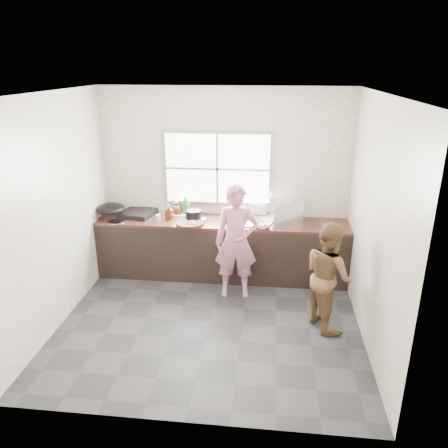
# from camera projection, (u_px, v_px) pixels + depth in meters

# --- Properties ---
(floor) EXTENTS (3.60, 3.20, 0.01)m
(floor) POSITION_uv_depth(u_px,v_px,m) (210.00, 322.00, 5.35)
(floor) COLOR #2B2B2E
(floor) RESTS_ON ground
(ceiling) EXTENTS (3.60, 3.20, 0.01)m
(ceiling) POSITION_uv_depth(u_px,v_px,m) (207.00, 92.00, 4.41)
(ceiling) COLOR silver
(ceiling) RESTS_ON wall_back
(wall_back) EXTENTS (3.60, 0.01, 2.70)m
(wall_back) POSITION_uv_depth(u_px,v_px,m) (224.00, 182.00, 6.38)
(wall_back) COLOR beige
(wall_back) RESTS_ON ground
(wall_left) EXTENTS (0.01, 3.20, 2.70)m
(wall_left) POSITION_uv_depth(u_px,v_px,m) (55.00, 213.00, 5.07)
(wall_left) COLOR silver
(wall_left) RESTS_ON ground
(wall_right) EXTENTS (0.01, 3.20, 2.70)m
(wall_right) POSITION_uv_depth(u_px,v_px,m) (375.00, 225.00, 4.69)
(wall_right) COLOR silver
(wall_right) RESTS_ON ground
(wall_front) EXTENTS (3.60, 0.01, 2.70)m
(wall_front) POSITION_uv_depth(u_px,v_px,m) (179.00, 287.00, 3.39)
(wall_front) COLOR silver
(wall_front) RESTS_ON ground
(cabinet) EXTENTS (3.60, 0.62, 0.82)m
(cabinet) POSITION_uv_depth(u_px,v_px,m) (222.00, 250.00, 6.41)
(cabinet) COLOR black
(cabinet) RESTS_ON floor
(countertop) EXTENTS (3.60, 0.64, 0.04)m
(countertop) POSITION_uv_depth(u_px,v_px,m) (222.00, 222.00, 6.26)
(countertop) COLOR #3A1D18
(countertop) RESTS_ON cabinet
(sink) EXTENTS (0.55, 0.45, 0.02)m
(sink) POSITION_uv_depth(u_px,v_px,m) (246.00, 221.00, 6.22)
(sink) COLOR silver
(sink) RESTS_ON countertop
(faucet) EXTENTS (0.02, 0.02, 0.30)m
(faucet) POSITION_uv_depth(u_px,v_px,m) (247.00, 207.00, 6.35)
(faucet) COLOR silver
(faucet) RESTS_ON countertop
(window_frame) EXTENTS (1.60, 0.05, 1.10)m
(window_frame) POSITION_uv_depth(u_px,v_px,m) (217.00, 169.00, 6.30)
(window_frame) COLOR #9EA0A5
(window_frame) RESTS_ON wall_back
(window_glazing) EXTENTS (1.50, 0.01, 1.00)m
(window_glazing) POSITION_uv_depth(u_px,v_px,m) (217.00, 169.00, 6.28)
(window_glazing) COLOR white
(window_glazing) RESTS_ON window_frame
(woman) EXTENTS (0.56, 0.39, 1.44)m
(woman) POSITION_uv_depth(u_px,v_px,m) (236.00, 245.00, 5.76)
(woman) COLOR #C57693
(woman) RESTS_ON floor
(person_side) EXTENTS (0.72, 0.79, 1.31)m
(person_side) POSITION_uv_depth(u_px,v_px,m) (328.00, 275.00, 5.10)
(person_side) COLOR brown
(person_side) RESTS_ON floor
(cutting_board) EXTENTS (0.45, 0.45, 0.04)m
(cutting_board) POSITION_uv_depth(u_px,v_px,m) (190.00, 223.00, 6.10)
(cutting_board) COLOR black
(cutting_board) RESTS_ON countertop
(cleaver) EXTENTS (0.21, 0.10, 0.01)m
(cleaver) POSITION_uv_depth(u_px,v_px,m) (199.00, 218.00, 6.22)
(cleaver) COLOR #A7AAAE
(cleaver) RESTS_ON cutting_board
(bowl_mince) EXTENTS (0.26, 0.26, 0.05)m
(bowl_mince) POSITION_uv_depth(u_px,v_px,m) (192.00, 223.00, 6.09)
(bowl_mince) COLOR silver
(bowl_mince) RESTS_ON countertop
(bowl_crabs) EXTENTS (0.25, 0.25, 0.07)m
(bowl_crabs) POSITION_uv_depth(u_px,v_px,m) (262.00, 225.00, 5.99)
(bowl_crabs) COLOR white
(bowl_crabs) RESTS_ON countertop
(bowl_held) EXTENTS (0.21, 0.21, 0.06)m
(bowl_held) POSITION_uv_depth(u_px,v_px,m) (266.00, 220.00, 6.19)
(bowl_held) COLOR white
(bowl_held) RESTS_ON countertop
(black_pot) EXTENTS (0.22, 0.22, 0.16)m
(black_pot) POSITION_uv_depth(u_px,v_px,m) (194.00, 216.00, 6.22)
(black_pot) COLOR black
(black_pot) RESTS_ON countertop
(plate_food) EXTENTS (0.28, 0.28, 0.02)m
(plate_food) POSITION_uv_depth(u_px,v_px,m) (179.00, 214.00, 6.49)
(plate_food) COLOR silver
(plate_food) RESTS_ON countertop
(bottle_green) EXTENTS (0.16, 0.16, 0.32)m
(bottle_green) POSITION_uv_depth(u_px,v_px,m) (186.00, 204.00, 6.47)
(bottle_green) COLOR #2F832A
(bottle_green) RESTS_ON countertop
(bottle_brown_tall) EXTENTS (0.11, 0.11, 0.20)m
(bottle_brown_tall) POSITION_uv_depth(u_px,v_px,m) (169.00, 212.00, 6.30)
(bottle_brown_tall) COLOR #3C1C0F
(bottle_brown_tall) RESTS_ON countertop
(bottle_brown_short) EXTENTS (0.16, 0.16, 0.18)m
(bottle_brown_short) POSITION_uv_depth(u_px,v_px,m) (177.00, 209.00, 6.48)
(bottle_brown_short) COLOR #3E200F
(bottle_brown_short) RESTS_ON countertop
(glass_jar) EXTENTS (0.08, 0.08, 0.10)m
(glass_jar) POSITION_uv_depth(u_px,v_px,m) (158.00, 218.00, 6.22)
(glass_jar) COLOR silver
(glass_jar) RESTS_ON countertop
(burner) EXTENTS (0.52, 0.52, 0.07)m
(burner) POSITION_uv_depth(u_px,v_px,m) (138.00, 213.00, 6.47)
(burner) COLOR black
(burner) RESTS_ON countertop
(wok) EXTENTS (0.54, 0.54, 0.16)m
(wok) POSITION_uv_depth(u_px,v_px,m) (111.00, 209.00, 6.33)
(wok) COLOR black
(wok) RESTS_ON burner
(dish_rack) EXTENTS (0.52, 0.45, 0.33)m
(dish_rack) POSITION_uv_depth(u_px,v_px,m) (284.00, 212.00, 6.12)
(dish_rack) COLOR silver
(dish_rack) RESTS_ON countertop
(pot_lid_left) EXTENTS (0.25, 0.25, 0.01)m
(pot_lid_left) POSITION_uv_depth(u_px,v_px,m) (116.00, 221.00, 6.21)
(pot_lid_left) COLOR #B5B8BC
(pot_lid_left) RESTS_ON countertop
(pot_lid_right) EXTENTS (0.27, 0.27, 0.01)m
(pot_lid_right) POSITION_uv_depth(u_px,v_px,m) (160.00, 213.00, 6.57)
(pot_lid_right) COLOR #B6B7BD
(pot_lid_right) RESTS_ON countertop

